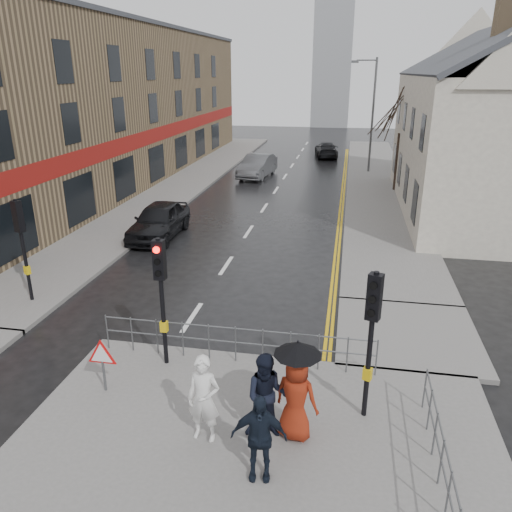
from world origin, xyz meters
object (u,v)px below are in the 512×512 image
at_px(pedestrian_a, 204,399).
at_px(car_mid, 257,166).
at_px(pedestrian_d, 259,437).
at_px(pedestrian_b, 267,397).
at_px(pedestrian_with_umbrella, 296,388).
at_px(car_parked, 159,220).

distance_m(pedestrian_a, car_mid, 27.60).
xyz_separation_m(pedestrian_d, car_mid, (-5.19, 28.13, -0.22)).
bearing_deg(pedestrian_a, pedestrian_d, -27.97).
distance_m(pedestrian_a, pedestrian_b, 1.27).
bearing_deg(pedestrian_b, pedestrian_with_umbrella, -0.32).
relative_size(car_parked, car_mid, 0.96).
relative_size(pedestrian_a, pedestrian_with_umbrella, 0.85).
bearing_deg(pedestrian_b, car_mid, 92.80).
distance_m(pedestrian_b, car_parked, 14.38).
bearing_deg(pedestrian_with_umbrella, car_mid, 102.03).
xyz_separation_m(pedestrian_a, car_mid, (-3.92, 27.31, -0.29)).
xyz_separation_m(pedestrian_a, pedestrian_d, (1.27, -0.82, -0.07)).
height_order(pedestrian_with_umbrella, car_parked, pedestrian_with_umbrella).
height_order(pedestrian_with_umbrella, car_mid, pedestrian_with_umbrella).
distance_m(car_parked, car_mid, 14.62).
distance_m(pedestrian_b, pedestrian_d, 1.13).
height_order(pedestrian_with_umbrella, pedestrian_d, pedestrian_with_umbrella).
relative_size(pedestrian_a, pedestrian_d, 1.08).
bearing_deg(pedestrian_b, pedestrian_d, -96.32).
bearing_deg(car_parked, pedestrian_d, -62.85).
bearing_deg(pedestrian_d, pedestrian_with_umbrella, 58.77).
bearing_deg(pedestrian_b, car_parked, 111.54).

